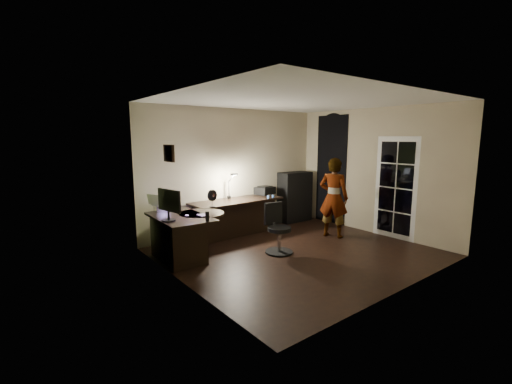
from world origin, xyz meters
TOP-DOWN VIEW (x-y plane):
  - floor at (0.00, 0.00)m, footprint 4.50×4.00m
  - ceiling at (0.00, 0.00)m, footprint 4.50×4.00m
  - wall_back at (0.00, 2.00)m, footprint 4.50×0.01m
  - wall_front at (0.00, -2.00)m, footprint 4.50×0.01m
  - wall_left at (-2.25, 0.00)m, footprint 0.01×4.00m
  - wall_right at (2.25, 0.00)m, footprint 0.01×4.00m
  - green_wall_overlay at (-2.24, 0.00)m, footprint 0.00×4.00m
  - arched_doorway at (2.24, 1.15)m, footprint 0.01×0.90m
  - french_door at (2.24, -0.55)m, footprint 0.02×0.92m
  - framed_picture at (-2.22, 0.45)m, footprint 0.04×0.30m
  - desk_left at (-1.83, 0.99)m, footprint 0.86×1.35m
  - desk_right at (-0.22, 1.62)m, footprint 2.05×0.75m
  - cabinet at (1.64, 1.78)m, footprint 0.84×0.45m
  - laptop_stand at (-1.92, 1.54)m, footprint 0.27×0.23m
  - laptop at (-1.92, 1.54)m, footprint 0.39×0.38m
  - monitor at (-2.12, 0.79)m, footprint 0.22×0.57m
  - mouse at (-1.76, 0.88)m, footprint 0.06×0.09m
  - phone at (-1.46, 0.88)m, footprint 0.07×0.12m
  - pen at (-1.48, 0.76)m, footprint 0.03×0.13m
  - speaker at (-1.65, 0.37)m, footprint 0.08×0.08m
  - notepad at (-1.50, 0.79)m, footprint 0.15×0.20m
  - desk_fan at (-1.03, 1.28)m, footprint 0.24×0.18m
  - headphones at (0.47, 1.32)m, footprint 0.19×0.11m
  - printer at (0.70, 1.80)m, footprint 0.49×0.42m
  - desk_lamp at (-0.29, 1.83)m, footprint 0.19×0.29m
  - office_chair at (-0.28, 0.19)m, footprint 0.57×0.57m
  - person at (1.30, 0.28)m, footprint 0.59×0.70m

SIDE VIEW (x-z plane):
  - floor at x=0.00m, z-range -0.01..0.00m
  - desk_left at x=-1.83m, z-range 0.00..0.76m
  - desk_right at x=-0.22m, z-range 0.00..0.76m
  - office_chair at x=-0.28m, z-range 0.00..0.90m
  - cabinet at x=1.64m, z-range 0.00..1.23m
  - phone at x=-1.46m, z-range 0.76..0.77m
  - pen at x=-1.48m, z-range 0.76..0.77m
  - notepad at x=-1.50m, z-range 0.76..0.77m
  - mouse at x=-1.76m, z-range 0.76..0.80m
  - headphones at x=0.47m, z-range 0.77..0.85m
  - laptop_stand at x=-1.92m, z-range 0.76..0.87m
  - person at x=1.30m, z-range 0.00..1.67m
  - speaker at x=-1.65m, z-range 0.76..0.92m
  - printer at x=0.70m, z-range 0.77..0.96m
  - desk_fan at x=-1.03m, z-range 0.77..1.10m
  - monitor at x=-2.12m, z-range 0.76..1.13m
  - laptop at x=-1.92m, z-range 0.87..1.08m
  - french_door at x=2.24m, z-range 0.00..2.10m
  - desk_lamp at x=-0.29m, z-range 0.77..1.36m
  - arched_doorway at x=2.24m, z-range 0.00..2.60m
  - wall_back at x=0.00m, z-range 0.00..2.70m
  - wall_front at x=0.00m, z-range 0.00..2.70m
  - wall_left at x=-2.25m, z-range 0.00..2.70m
  - wall_right at x=2.25m, z-range 0.00..2.70m
  - green_wall_overlay at x=-2.24m, z-range 0.00..2.70m
  - framed_picture at x=-2.22m, z-range 1.73..1.98m
  - ceiling at x=0.00m, z-range 2.70..2.71m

